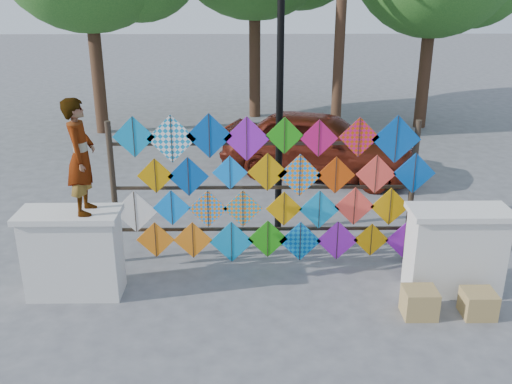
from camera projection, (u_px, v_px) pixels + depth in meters
ground at (264, 285)px, 8.45m from camera, size 80.00×80.00×0.00m
parapet_left at (73, 253)px, 8.00m from camera, size 1.40×0.65×1.28m
parapet_right at (455, 250)px, 8.08m from camera, size 1.40×0.65×1.28m
kite_rack at (269, 190)px, 8.70m from camera, size 4.95×0.24×2.43m
vendor_woman at (81, 157)px, 7.50m from camera, size 0.40×0.59×1.57m
sedan at (318, 144)px, 12.90m from camera, size 4.70×3.19×1.49m
lamppost at (280, 80)px, 9.38m from camera, size 0.28×0.28×4.46m
cardboard_box_near at (419, 302)px, 7.63m from camera, size 0.44×0.39×0.39m
cardboard_box_far at (478, 304)px, 7.64m from camera, size 0.42×0.39×0.36m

